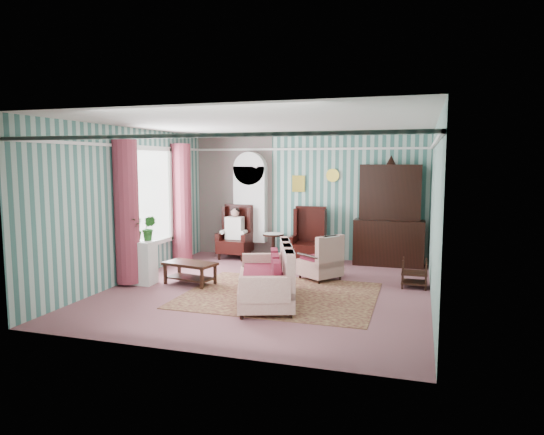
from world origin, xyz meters
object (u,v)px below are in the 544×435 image
(bookcase, at_px, (250,210))
(floral_armchair, at_px, (320,256))
(dresser_hutch, at_px, (390,212))
(wingback_right, at_px, (308,235))
(round_side_table, at_px, (273,247))
(seated_woman, at_px, (235,233))
(wingback_left, at_px, (235,232))
(coffee_table, at_px, (190,273))
(sofa, at_px, (265,272))
(plant_stand, at_px, (140,263))
(nest_table, at_px, (414,273))

(bookcase, height_order, floral_armchair, bookcase)
(dresser_hutch, bearing_deg, wingback_right, -171.23)
(dresser_hutch, relative_size, round_side_table, 3.93)
(dresser_hutch, height_order, floral_armchair, dresser_hutch)
(seated_woman, bearing_deg, round_side_table, 9.46)
(round_side_table, bearing_deg, seated_woman, -170.54)
(wingback_left, bearing_deg, round_side_table, 9.46)
(bookcase, height_order, coffee_table, bookcase)
(round_side_table, xyz_separation_m, sofa, (0.89, -3.37, 0.20))
(wingback_left, xyz_separation_m, round_side_table, (0.90, 0.15, -0.33))
(wingback_right, bearing_deg, wingback_left, 180.00)
(wingback_right, distance_m, sofa, 3.22)
(floral_armchair, xyz_separation_m, coffee_table, (-2.23, -1.07, -0.24))
(wingback_right, bearing_deg, plant_stand, -132.84)
(seated_woman, bearing_deg, sofa, -60.97)
(sofa, bearing_deg, bookcase, 4.14)
(dresser_hutch, bearing_deg, floral_armchair, -124.45)
(round_side_table, relative_size, coffee_table, 0.63)
(dresser_hutch, bearing_deg, round_side_table, -177.36)
(dresser_hutch, height_order, plant_stand, dresser_hutch)
(nest_table, relative_size, coffee_table, 0.56)
(round_side_table, distance_m, nest_table, 3.60)
(nest_table, bearing_deg, bookcase, 153.08)
(bookcase, xyz_separation_m, dresser_hutch, (3.25, -0.12, 0.06))
(wingback_left, bearing_deg, plant_stand, -106.22)
(wingback_left, height_order, nest_table, wingback_left)
(seated_woman, relative_size, round_side_table, 1.97)
(seated_woman, height_order, sofa, seated_woman)
(plant_stand, bearing_deg, floral_armchair, 22.71)
(plant_stand, bearing_deg, seated_woman, 73.78)
(round_side_table, height_order, floral_armchair, floral_armchair)
(seated_woman, height_order, nest_table, seated_woman)
(seated_woman, xyz_separation_m, coffee_table, (0.10, -2.52, -0.38))
(plant_stand, bearing_deg, bookcase, 71.51)
(wingback_left, distance_m, round_side_table, 0.97)
(seated_woman, bearing_deg, dresser_hutch, 4.41)
(bookcase, distance_m, wingback_right, 1.63)
(bookcase, height_order, dresser_hutch, dresser_hutch)
(bookcase, xyz_separation_m, nest_table, (3.82, -1.94, -0.85))
(seated_woman, relative_size, floral_armchair, 1.31)
(seated_woman, bearing_deg, bookcase, 57.34)
(wingback_right, distance_m, nest_table, 2.81)
(seated_woman, distance_m, floral_armchair, 2.74)
(bookcase, xyz_separation_m, seated_woman, (-0.25, -0.39, -0.53))
(bookcase, relative_size, sofa, 1.19)
(bookcase, height_order, nest_table, bookcase)
(seated_woman, bearing_deg, plant_stand, -106.22)
(plant_stand, bearing_deg, dresser_hutch, 35.08)
(wingback_right, bearing_deg, dresser_hutch, 8.77)
(dresser_hutch, relative_size, floral_armchair, 2.62)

